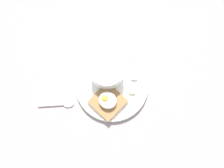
% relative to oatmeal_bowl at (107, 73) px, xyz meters
% --- Properties ---
extents(ground_plane, '(1.20, 1.20, 0.02)m').
position_rel_oatmeal_bowl_xyz_m(ground_plane, '(0.04, -0.02, -0.05)').
color(ground_plane, gray).
rests_on(ground_plane, ground).
extents(plate, '(0.26, 0.26, 0.02)m').
position_rel_oatmeal_bowl_xyz_m(plate, '(0.04, -0.02, -0.03)').
color(plate, silver).
rests_on(plate, ground_plane).
extents(oatmeal_bowl, '(0.11, 0.11, 0.06)m').
position_rel_oatmeal_bowl_xyz_m(oatmeal_bowl, '(0.00, 0.00, 0.00)').
color(oatmeal_bowl, white).
rests_on(oatmeal_bowl, plate).
extents(toast_slice, '(0.10, 0.10, 0.02)m').
position_rel_oatmeal_bowl_xyz_m(toast_slice, '(0.07, -0.07, -0.02)').
color(toast_slice, olive).
rests_on(toast_slice, plate).
extents(poached_egg, '(0.06, 0.06, 0.03)m').
position_rel_oatmeal_bowl_xyz_m(poached_egg, '(0.07, -0.07, -0.00)').
color(poached_egg, white).
rests_on(poached_egg, toast_slice).
extents(banana_slice_front, '(0.04, 0.04, 0.01)m').
position_rel_oatmeal_bowl_xyz_m(banana_slice_front, '(0.10, 0.02, -0.03)').
color(banana_slice_front, '#F9ECBF').
rests_on(banana_slice_front, plate).
extents(banana_slice_left, '(0.04, 0.04, 0.01)m').
position_rel_oatmeal_bowl_xyz_m(banana_slice_left, '(0.07, 0.06, -0.03)').
color(banana_slice_left, '#EFEAC1').
rests_on(banana_slice_left, plate).
extents(spoon, '(0.10, 0.10, 0.01)m').
position_rel_oatmeal_bowl_xyz_m(spoon, '(-0.05, -0.19, -0.04)').
color(spoon, silver).
rests_on(spoon, ground_plane).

